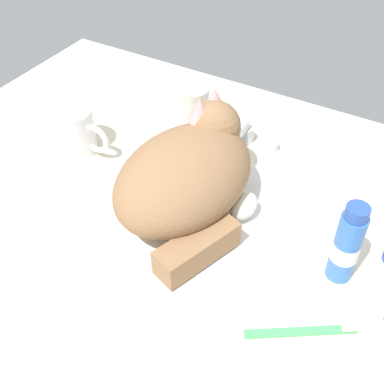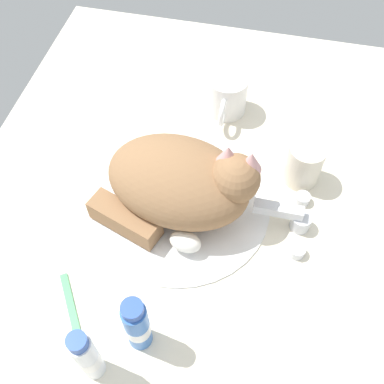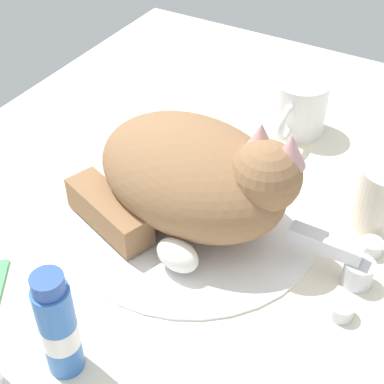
{
  "view_description": "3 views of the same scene",
  "coord_description": "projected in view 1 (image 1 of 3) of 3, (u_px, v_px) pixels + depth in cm",
  "views": [
    {
      "loc": [
        29.49,
        -48.69,
        56.58
      ],
      "look_at": [
        0.87,
        0.94,
        3.92
      ],
      "focal_mm": 45.98,
      "sensor_mm": 36.0,
      "label": 1
    },
    {
      "loc": [
        45.28,
        12.56,
        71.79
      ],
      "look_at": [
        0.2,
        2.5,
        5.02
      ],
      "focal_mm": 42.93,
      "sensor_mm": 36.0,
      "label": 2
    },
    {
      "loc": [
        48.75,
        28.2,
        52.31
      ],
      "look_at": [
        -0.13,
        -0.02,
        4.3
      ],
      "focal_mm": 54.41,
      "sensor_mm": 36.0,
      "label": 3
    }
  ],
  "objects": [
    {
      "name": "cat",
      "position": [
        189.0,
        174.0,
        0.76
      ],
      "size": [
        21.78,
        29.61,
        15.69
      ],
      "color": "#936B47",
      "rests_on": "sink_basin"
    },
    {
      "name": "faucet",
      "position": [
        241.0,
        135.0,
        0.92
      ],
      "size": [
        13.95,
        10.55,
        5.18
      ],
      "color": "silver",
      "rests_on": "ground_plane"
    },
    {
      "name": "rinse_cup",
      "position": [
        192.0,
        107.0,
        0.95
      ],
      "size": [
        6.77,
        6.77,
        8.82
      ],
      "color": "silver",
      "rests_on": "ground_plane"
    },
    {
      "name": "mouthwash_bottle",
      "position": [
        381.0,
        290.0,
        0.61
      ],
      "size": [
        3.31,
        3.31,
        14.16
      ],
      "color": "white",
      "rests_on": "ground_plane"
    },
    {
      "name": "sink_basin",
      "position": [
        184.0,
        210.0,
        0.8
      ],
      "size": [
        33.78,
        33.78,
        0.76
      ],
      "primitive_type": "cylinder",
      "color": "white",
      "rests_on": "ground_plane"
    },
    {
      "name": "ground_plane",
      "position": [
        185.0,
        218.0,
        0.81
      ],
      "size": [
        110.0,
        82.5,
        3.0
      ],
      "primitive_type": "cube",
      "color": "silver"
    },
    {
      "name": "toothbrush",
      "position": [
        308.0,
        330.0,
        0.63
      ],
      "size": [
        13.09,
        9.21,
        1.6
      ],
      "color": "#4CB266",
      "rests_on": "ground_plane"
    },
    {
      "name": "coffee_mug",
      "position": [
        74.0,
        131.0,
        0.9
      ],
      "size": [
        12.32,
        8.24,
        8.52
      ],
      "color": "white",
      "rests_on": "ground_plane"
    },
    {
      "name": "toothpaste_bottle",
      "position": [
        346.0,
        247.0,
        0.66
      ],
      "size": [
        3.78,
        3.78,
        13.39
      ],
      "color": "#3870C6",
      "rests_on": "ground_plane"
    }
  ]
}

